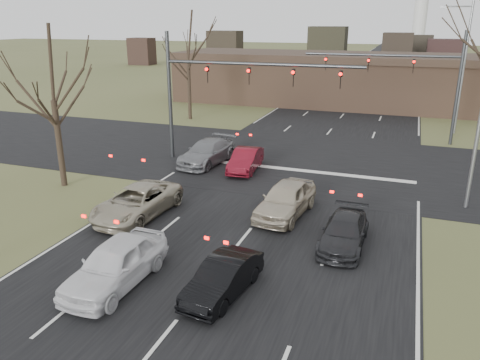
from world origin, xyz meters
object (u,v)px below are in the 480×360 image
(mast_arm_far, at_px, (417,73))
(car_grey_ahead, at_px, (207,152))
(car_charcoal_sedan, at_px, (344,232))
(car_silver_suv, at_px, (137,202))
(car_red_ahead, at_px, (246,160))
(car_white_sedan, at_px, (116,264))
(building, at_px, (373,80))
(streetlight_right_far, at_px, (462,62))
(mast_arm_near, at_px, (217,82))
(car_black_hatch, at_px, (223,278))
(car_silver_ahead, at_px, (286,199))

(mast_arm_far, distance_m, car_grey_ahead, 16.48)
(car_charcoal_sedan, bearing_deg, car_silver_suv, -177.94)
(car_red_ahead, bearing_deg, car_charcoal_sedan, -54.08)
(car_white_sedan, xyz_separation_m, car_grey_ahead, (-2.88, 14.22, -0.05))
(car_white_sedan, bearing_deg, building, 84.28)
(building, xyz_separation_m, streetlight_right_far, (7.32, -11.00, 2.92))
(streetlight_right_far, bearing_deg, mast_arm_near, -136.11)
(car_charcoal_sedan, height_order, car_red_ahead, car_red_ahead)
(car_white_sedan, relative_size, car_black_hatch, 1.24)
(car_charcoal_sedan, relative_size, car_silver_ahead, 0.89)
(mast_arm_far, distance_m, car_silver_ahead, 18.16)
(car_white_sedan, bearing_deg, car_silver_suv, 116.28)
(car_black_hatch, height_order, car_grey_ahead, car_grey_ahead)
(mast_arm_near, relative_size, car_white_sedan, 2.64)
(building, relative_size, mast_arm_far, 3.81)
(mast_arm_near, xyz_separation_m, car_silver_ahead, (6.23, -6.88, -4.29))
(streetlight_right_far, bearing_deg, car_silver_ahead, -111.73)
(streetlight_right_far, distance_m, car_black_hatch, 29.76)
(car_silver_suv, height_order, car_grey_ahead, car_grey_ahead)
(car_silver_suv, xyz_separation_m, car_white_sedan, (2.50, -5.37, 0.08))
(car_charcoal_sedan, xyz_separation_m, car_grey_ahead, (-9.77, 8.64, 0.14))
(car_black_hatch, bearing_deg, car_silver_suv, 149.96)
(car_silver_ahead, bearing_deg, car_red_ahead, 130.41)
(car_silver_suv, bearing_deg, car_red_ahead, 77.07)
(mast_arm_near, relative_size, car_silver_ahead, 2.64)
(mast_arm_far, xyz_separation_m, streetlight_right_far, (3.14, 4.00, 0.57))
(streetlight_right_far, bearing_deg, car_red_ahead, -129.28)
(car_grey_ahead, bearing_deg, car_silver_ahead, -37.27)
(car_charcoal_sedan, distance_m, car_silver_ahead, 3.76)
(mast_arm_far, xyz_separation_m, car_charcoal_sedan, (-2.18, -19.14, -4.42))
(mast_arm_near, bearing_deg, car_white_sedan, -80.99)
(mast_arm_near, xyz_separation_m, car_red_ahead, (2.23, -1.07, -4.41))
(building, relative_size, mast_arm_near, 3.50)
(car_black_hatch, bearing_deg, car_white_sedan, -162.58)
(building, distance_m, car_silver_ahead, 31.95)
(car_silver_ahead, bearing_deg, mast_arm_far, 78.84)
(car_white_sedan, bearing_deg, car_black_hatch, 11.33)
(building, xyz_separation_m, car_charcoal_sedan, (2.00, -34.14, -2.07))
(streetlight_right_far, height_order, car_white_sedan, streetlight_right_far)
(car_black_hatch, distance_m, car_silver_ahead, 7.19)
(mast_arm_near, distance_m, car_black_hatch, 15.93)
(car_white_sedan, bearing_deg, car_charcoal_sedan, 40.30)
(car_silver_suv, bearing_deg, car_silver_ahead, 24.28)
(mast_arm_near, relative_size, car_charcoal_sedan, 2.96)
(car_black_hatch, xyz_separation_m, car_silver_ahead, (0.22, 7.19, 0.17))
(car_charcoal_sedan, relative_size, car_red_ahead, 1.02)
(streetlight_right_far, distance_m, car_silver_suv, 28.03)
(car_silver_suv, xyz_separation_m, car_black_hatch, (6.17, -4.73, -0.09))
(car_silver_suv, xyz_separation_m, car_red_ahead, (2.40, 8.28, -0.04))
(mast_arm_near, height_order, mast_arm_far, same)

